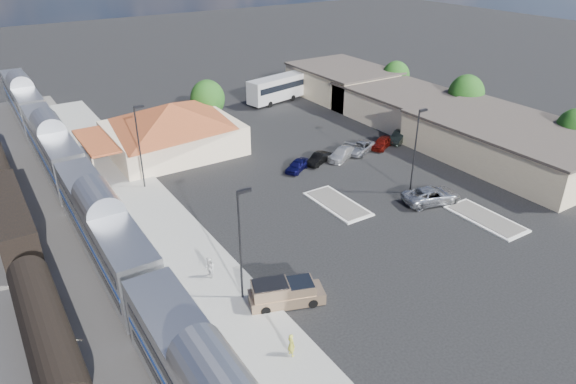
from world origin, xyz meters
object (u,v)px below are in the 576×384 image
station_depot (172,128)px  pickup_truck (287,293)px  coach_bus (282,86)px  suv (432,195)px

station_depot → pickup_truck: station_depot is taller
station_depot → coach_bus: (22.73, 11.14, -0.81)m
pickup_truck → coach_bus: (26.67, 43.28, 1.43)m
station_depot → suv: bearing=-58.0°
station_depot → coach_bus: bearing=26.1°
pickup_truck → coach_bus: size_ratio=0.45×
station_depot → coach_bus: size_ratio=1.43×
suv → pickup_truck: bearing=119.1°
suv → coach_bus: bearing=5.5°
suv → coach_bus: coach_bus is taller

